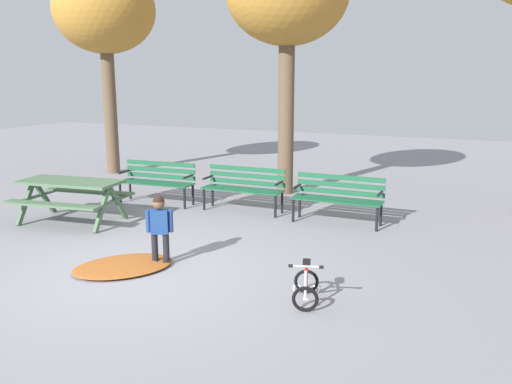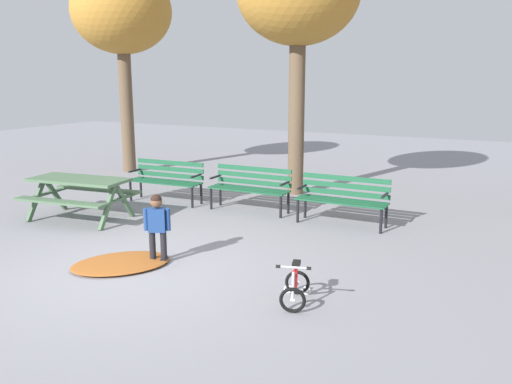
% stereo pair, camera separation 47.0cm
% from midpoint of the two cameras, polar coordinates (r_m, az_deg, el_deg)
% --- Properties ---
extents(ground, '(36.00, 36.00, 0.00)m').
position_cam_midpoint_polar(ground, '(7.33, -14.84, -8.56)').
color(ground, gray).
extents(picnic_table, '(1.95, 1.54, 0.79)m').
position_cam_midpoint_polar(picnic_table, '(10.01, -20.70, 0.20)').
color(picnic_table, '#4C6B4C').
rests_on(picnic_table, ground).
extents(park_bench_far_left, '(1.62, 0.54, 0.85)m').
position_cam_midpoint_polar(park_bench_far_left, '(11.06, -11.82, 1.41)').
color(park_bench_far_left, '#195133').
rests_on(park_bench_far_left, ground).
extents(park_bench_left, '(1.61, 0.48, 0.85)m').
position_cam_midpoint_polar(park_bench_left, '(10.20, -2.63, 0.74)').
color(park_bench_left, '#195133').
rests_on(park_bench_left, ground).
extents(park_bench_right, '(1.60, 0.46, 0.85)m').
position_cam_midpoint_polar(park_bench_right, '(9.41, 7.47, -0.35)').
color(park_bench_right, '#195133').
rests_on(park_bench_right, ground).
extents(child_standing, '(0.34, 0.25, 0.99)m').
position_cam_midpoint_polar(child_standing, '(7.42, -12.20, -3.51)').
color(child_standing, black).
rests_on(child_standing, ground).
extents(kids_bicycle, '(0.49, 0.62, 0.54)m').
position_cam_midpoint_polar(kids_bicycle, '(6.20, 3.24, -10.12)').
color(kids_bicycle, black).
rests_on(kids_bicycle, ground).
extents(leaf_pile, '(1.59, 1.65, 0.07)m').
position_cam_midpoint_polar(leaf_pile, '(7.55, -15.95, -7.72)').
color(leaf_pile, '#9E5623').
rests_on(leaf_pile, ground).
extents(tree_far_left, '(2.60, 2.60, 5.34)m').
position_cam_midpoint_polar(tree_far_left, '(14.82, -17.02, 18.10)').
color(tree_far_left, brown).
rests_on(tree_far_left, ground).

